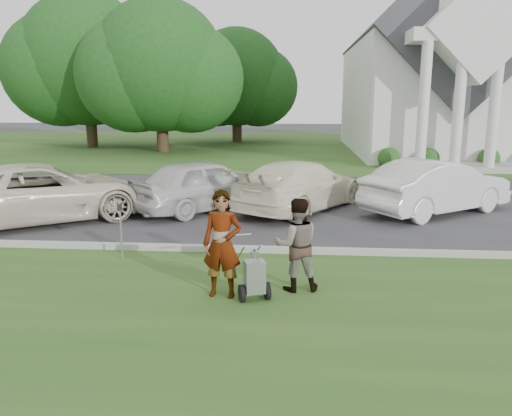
# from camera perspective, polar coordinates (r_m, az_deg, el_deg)

# --- Properties ---
(ground) EXTENTS (120.00, 120.00, 0.00)m
(ground) POSITION_cam_1_polar(r_m,az_deg,el_deg) (10.95, 0.81, -6.03)
(ground) COLOR #333335
(ground) RESTS_ON ground
(grass_strip) EXTENTS (80.00, 7.00, 0.01)m
(grass_strip) POSITION_cam_1_polar(r_m,az_deg,el_deg) (8.17, -0.55, -12.66)
(grass_strip) COLOR #28511B
(grass_strip) RESTS_ON ground
(church_lawn) EXTENTS (80.00, 30.00, 0.01)m
(church_lawn) POSITION_cam_1_polar(r_m,az_deg,el_deg) (37.53, 3.43, 7.13)
(church_lawn) COLOR #28511B
(church_lawn) RESTS_ON ground
(curb) EXTENTS (80.00, 0.18, 0.15)m
(curb) POSITION_cam_1_polar(r_m,az_deg,el_deg) (11.45, 0.98, -4.80)
(curb) COLOR #9E9E93
(curb) RESTS_ON ground
(church) EXTENTS (9.19, 19.00, 24.10)m
(church) POSITION_cam_1_polar(r_m,az_deg,el_deg) (34.60, 19.12, 15.88)
(church) COLOR white
(church) RESTS_ON ground
(tree_left) EXTENTS (10.63, 8.40, 9.71)m
(tree_left) POSITION_cam_1_polar(r_m,az_deg,el_deg) (33.53, -10.94, 15.03)
(tree_left) COLOR #332316
(tree_left) RESTS_ON ground
(tree_far) EXTENTS (11.64, 9.20, 10.73)m
(tree_far) POSITION_cam_1_polar(r_m,az_deg,el_deg) (38.34, -18.76, 15.13)
(tree_far) COLOR #332316
(tree_far) RESTS_ON ground
(tree_back) EXTENTS (9.61, 7.60, 8.89)m
(tree_back) POSITION_cam_1_polar(r_m,az_deg,el_deg) (40.64, -2.24, 14.21)
(tree_back) COLOR #332316
(tree_back) RESTS_ON ground
(striping_cart) EXTENTS (0.75, 1.13, 0.98)m
(striping_cart) POSITION_cam_1_polar(r_m,az_deg,el_deg) (8.75, -0.20, -7.96)
(striping_cart) COLOR black
(striping_cart) RESTS_ON ground
(person_left) EXTENTS (0.75, 0.54, 1.91)m
(person_left) POSITION_cam_1_polar(r_m,az_deg,el_deg) (8.77, -3.89, -4.24)
(person_left) COLOR #999999
(person_left) RESTS_ON ground
(person_right) EXTENTS (0.93, 0.78, 1.72)m
(person_right) POSITION_cam_1_polar(r_m,az_deg,el_deg) (9.09, 4.64, -4.28)
(person_right) COLOR #999999
(person_right) RESTS_ON ground
(parking_meter_near) EXTENTS (0.09, 0.08, 1.28)m
(parking_meter_near) POSITION_cam_1_polar(r_m,az_deg,el_deg) (11.18, -15.22, -1.77)
(parking_meter_near) COLOR #97999F
(parking_meter_near) RESTS_ON ground
(car_a) EXTENTS (6.49, 5.73, 1.67)m
(car_a) POSITION_cam_1_polar(r_m,az_deg,el_deg) (15.51, -23.15, 1.65)
(car_a) COLOR beige
(car_a) RESTS_ON ground
(car_b) EXTENTS (4.74, 4.73, 1.63)m
(car_b) POSITION_cam_1_polar(r_m,az_deg,el_deg) (15.76, -5.89, 2.67)
(car_b) COLOR silver
(car_b) RESTS_ON ground
(car_c) EXTENTS (4.72, 5.69, 1.55)m
(car_c) POSITION_cam_1_polar(r_m,az_deg,el_deg) (15.83, 5.08, 2.60)
(car_c) COLOR white
(car_c) RESTS_ON ground
(car_d) EXTENTS (5.09, 4.30, 1.65)m
(car_d) POSITION_cam_1_polar(r_m,az_deg,el_deg) (16.23, 19.95, 2.31)
(car_d) COLOR silver
(car_d) RESTS_ON ground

